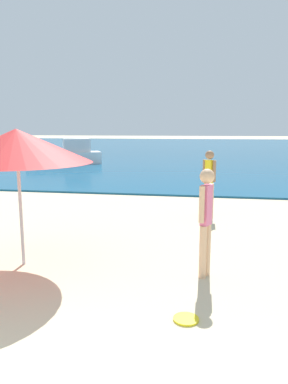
{
  "coord_description": "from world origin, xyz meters",
  "views": [
    {
      "loc": [
        1.54,
        -1.06,
        2.12
      ],
      "look_at": [
        0.47,
        5.23,
        0.99
      ],
      "focal_mm": 33.83,
      "sensor_mm": 36.0,
      "label": 1
    }
  ],
  "objects_px": {
    "person_standing": "(206,216)",
    "person_distant": "(209,179)",
    "boat_near": "(67,155)",
    "beach_umbrella": "(17,146)",
    "frisbee": "(186,319)"
  },
  "relations": [
    {
      "from": "person_standing",
      "to": "person_distant",
      "type": "relative_size",
      "value": 0.98
    },
    {
      "from": "boat_near",
      "to": "beach_umbrella",
      "type": "distance_m",
      "value": 16.09
    },
    {
      "from": "person_standing",
      "to": "frisbee",
      "type": "height_order",
      "value": "person_standing"
    },
    {
      "from": "frisbee",
      "to": "beach_umbrella",
      "type": "distance_m",
      "value": 3.45
    },
    {
      "from": "person_standing",
      "to": "beach_umbrella",
      "type": "height_order",
      "value": "beach_umbrella"
    },
    {
      "from": "frisbee",
      "to": "boat_near",
      "type": "xyz_separation_m",
      "value": [
        -7.87,
        16.43,
        0.55
      ]
    },
    {
      "from": "person_distant",
      "to": "beach_umbrella",
      "type": "xyz_separation_m",
      "value": [
        -2.89,
        -3.8,
        0.95
      ]
    },
    {
      "from": "beach_umbrella",
      "to": "person_distant",
      "type": "bearing_deg",
      "value": 52.77
    },
    {
      "from": "person_standing",
      "to": "beach_umbrella",
      "type": "bearing_deg",
      "value": -63.99
    },
    {
      "from": "frisbee",
      "to": "person_distant",
      "type": "height_order",
      "value": "person_distant"
    },
    {
      "from": "person_distant",
      "to": "person_standing",
      "type": "bearing_deg",
      "value": -56.48
    },
    {
      "from": "person_standing",
      "to": "person_distant",
      "type": "distance_m",
      "value": 3.8
    },
    {
      "from": "person_distant",
      "to": "boat_near",
      "type": "distance_m",
      "value": 13.97
    },
    {
      "from": "boat_near",
      "to": "beach_umbrella",
      "type": "relative_size",
      "value": 1.96
    },
    {
      "from": "beach_umbrella",
      "to": "frisbee",
      "type": "bearing_deg",
      "value": -25.94
    }
  ]
}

